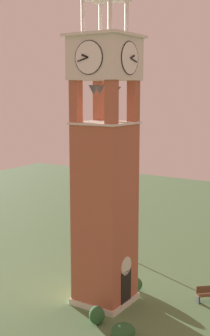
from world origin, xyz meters
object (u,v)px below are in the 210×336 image
at_px(trash_bin, 75,274).
at_px(lamp_post, 135,226).
at_px(park_bench, 209,294).
at_px(clock_tower, 105,173).

bearing_deg(trash_bin, lamp_post, -19.70).
xyz_separation_m(lamp_post, trash_bin, (-5.08, 1.82, -2.40)).
bearing_deg(park_bench, trash_bin, 101.39).
bearing_deg(park_bench, lamp_post, 64.73).
height_order(lamp_post, trash_bin, lamp_post).
height_order(clock_tower, lamp_post, clock_tower).
bearing_deg(clock_tower, lamp_post, 14.19).
bearing_deg(clock_tower, park_bench, -57.09).
xyz_separation_m(park_bench, lamp_post, (3.30, 7.00, 2.32)).
distance_m(park_bench, trash_bin, 9.00).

